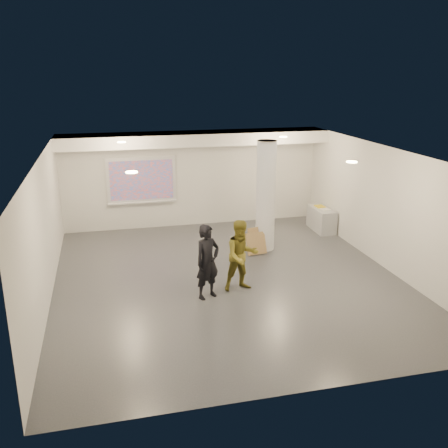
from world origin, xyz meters
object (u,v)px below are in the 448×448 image
object	(u,v)px
projection_screen	(142,181)
credenza	(321,219)
woman	(207,262)
column	(266,196)
man	(242,256)

from	to	relation	value
projection_screen	credenza	bearing A→B (deg)	-15.63
credenza	woman	bearing A→B (deg)	-138.10
column	woman	bearing A→B (deg)	-129.37
woman	man	bearing A→B (deg)	-11.18
projection_screen	woman	distance (m)	5.42
woman	man	xyz separation A→B (m)	(0.82, 0.22, -0.01)
man	projection_screen	bearing A→B (deg)	102.88
woman	man	world-z (taller)	woman
column	credenza	world-z (taller)	column
column	man	size ratio (longest dim) A/B	1.85
credenza	man	distance (m)	5.08
column	woman	size ratio (longest dim) A/B	1.82
projection_screen	credenza	xyz separation A→B (m)	(5.32, -1.49, -1.18)
credenza	woman	world-z (taller)	woman
column	projection_screen	world-z (taller)	column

